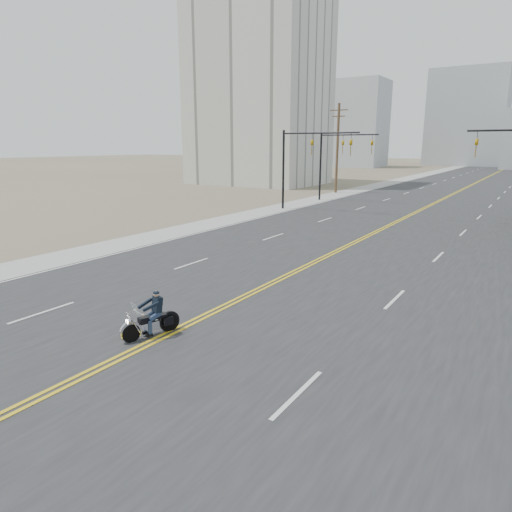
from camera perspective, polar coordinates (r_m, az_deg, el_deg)
The scene contains 11 objects.
ground_plane at distance 11.90m, azimuth -28.21°, elevation -16.80°, with size 400.00×400.00×0.00m, color #776D56.
road at distance 75.46m, azimuth 25.46°, elevation 8.07°, with size 20.00×200.00×0.01m, color #303033.
sidewalk_left at distance 77.72m, azimuth 16.96°, elevation 8.92°, with size 3.00×200.00×0.01m, color #A5A5A0.
traffic_mast_left at distance 40.99m, azimuth 5.99°, elevation 12.55°, with size 7.10×0.26×7.00m.
traffic_mast_far at distance 48.40m, azimuth 9.97°, elevation 12.52°, with size 6.10×0.26×7.00m.
utility_pole_left at distance 57.01m, azimuth 10.14°, elevation 13.27°, with size 2.20×0.30×10.50m.
apartment_block at distance 70.99m, azimuth 0.37°, elevation 21.23°, with size 18.00×14.00×30.00m, color silver.
haze_bldg_a at distance 127.72m, azimuth 12.53°, elevation 15.78°, with size 14.00×12.00×22.00m, color #B7BCC6.
haze_bldg_d at distance 146.41m, azimuth 24.91°, elevation 15.35°, with size 20.00×15.00×26.00m, color #ADB2B7.
haze_bldg_f at distance 147.17m, azimuth 8.89°, elevation 14.45°, with size 12.00×12.00×16.00m, color #ADB2B7.
motorcyclist at distance 14.30m, azimuth -13.11°, elevation -7.17°, with size 0.78×1.82×1.42m, color black, non-canonical shape.
Camera 1 is at (9.33, -4.66, 5.72)m, focal length 32.00 mm.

